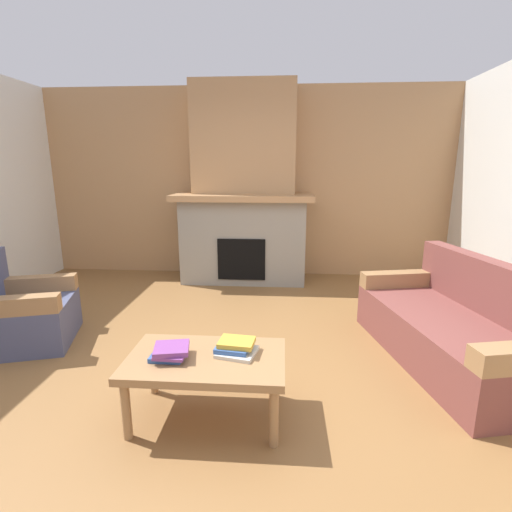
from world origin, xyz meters
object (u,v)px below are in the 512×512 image
armchair (21,313)px  coffee_table (206,364)px  couch (456,329)px  fireplace (244,198)px

armchair → coffee_table: (1.91, -0.93, 0.08)m
couch → armchair: (-3.83, 0.05, 0.01)m
couch → armchair: bearing=179.3°
fireplace → couch: size_ratio=1.40×
armchair → coffee_table: size_ratio=0.95×
couch → coffee_table: 2.12m
couch → armchair: size_ratio=2.04×
armchair → coffee_table: armchair is taller
couch → armchair: same height
fireplace → couch: bearing=-48.6°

